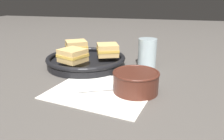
{
  "coord_description": "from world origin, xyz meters",
  "views": [
    {
      "loc": [
        0.18,
        -0.65,
        0.27
      ],
      "look_at": [
        0.01,
        0.02,
        0.03
      ],
      "focal_mm": 35.0,
      "sensor_mm": 36.0,
      "label": 1
    }
  ],
  "objects_px": {
    "soup_bowl": "(136,80)",
    "sandwich_far_left": "(108,50)",
    "skillet": "(86,61)",
    "sandwich_near_left": "(76,46)",
    "spoon": "(115,88)",
    "sandwich_near_right": "(73,55)",
    "drinking_glass": "(147,53)"
  },
  "relations": [
    {
      "from": "spoon",
      "to": "skillet",
      "type": "height_order",
      "value": "skillet"
    },
    {
      "from": "sandwich_near_left",
      "to": "drinking_glass",
      "type": "distance_m",
      "value": 0.3
    },
    {
      "from": "skillet",
      "to": "spoon",
      "type": "bearing_deg",
      "value": -50.67
    },
    {
      "from": "sandwich_far_left",
      "to": "drinking_glass",
      "type": "xyz_separation_m",
      "value": [
        0.15,
        0.03,
        -0.01
      ]
    },
    {
      "from": "skillet",
      "to": "sandwich_near_right",
      "type": "relative_size",
      "value": 3.78
    },
    {
      "from": "skillet",
      "to": "sandwich_near_right",
      "type": "bearing_deg",
      "value": -101.13
    },
    {
      "from": "soup_bowl",
      "to": "skillet",
      "type": "relative_size",
      "value": 0.32
    },
    {
      "from": "skillet",
      "to": "drinking_glass",
      "type": "bearing_deg",
      "value": 12.14
    },
    {
      "from": "sandwich_far_left",
      "to": "spoon",
      "type": "bearing_deg",
      "value": -69.47
    },
    {
      "from": "sandwich_near_left",
      "to": "sandwich_near_right",
      "type": "relative_size",
      "value": 1.05
    },
    {
      "from": "sandwich_near_left",
      "to": "skillet",
      "type": "bearing_deg",
      "value": -41.47
    },
    {
      "from": "skillet",
      "to": "sandwich_near_left",
      "type": "height_order",
      "value": "sandwich_near_left"
    },
    {
      "from": "sandwich_far_left",
      "to": "sandwich_near_left",
      "type": "bearing_deg",
      "value": 167.99
    },
    {
      "from": "sandwich_near_left",
      "to": "drinking_glass",
      "type": "relative_size",
      "value": 1.04
    },
    {
      "from": "soup_bowl",
      "to": "sandwich_far_left",
      "type": "relative_size",
      "value": 1.23
    },
    {
      "from": "skillet",
      "to": "sandwich_far_left",
      "type": "distance_m",
      "value": 0.1
    },
    {
      "from": "skillet",
      "to": "sandwich_near_left",
      "type": "distance_m",
      "value": 0.09
    },
    {
      "from": "soup_bowl",
      "to": "sandwich_near_right",
      "type": "relative_size",
      "value": 1.22
    },
    {
      "from": "soup_bowl",
      "to": "sandwich_near_right",
      "type": "bearing_deg",
      "value": 155.1
    },
    {
      "from": "skillet",
      "to": "drinking_glass",
      "type": "distance_m",
      "value": 0.24
    },
    {
      "from": "sandwich_near_right",
      "to": "sandwich_near_left",
      "type": "bearing_deg",
      "value": 107.99
    },
    {
      "from": "spoon",
      "to": "sandwich_near_right",
      "type": "distance_m",
      "value": 0.23
    },
    {
      "from": "sandwich_near_left",
      "to": "sandwich_near_right",
      "type": "xyz_separation_m",
      "value": [
        0.05,
        -0.14,
        0.0
      ]
    },
    {
      "from": "soup_bowl",
      "to": "sandwich_near_left",
      "type": "relative_size",
      "value": 1.16
    },
    {
      "from": "sandwich_near_left",
      "to": "drinking_glass",
      "type": "height_order",
      "value": "drinking_glass"
    },
    {
      "from": "skillet",
      "to": "sandwich_near_right",
      "type": "distance_m",
      "value": 0.1
    },
    {
      "from": "spoon",
      "to": "sandwich_near_right",
      "type": "relative_size",
      "value": 1.34
    },
    {
      "from": "sandwich_near_left",
      "to": "spoon",
      "type": "bearing_deg",
      "value": -48.48
    },
    {
      "from": "spoon",
      "to": "sandwich_near_left",
      "type": "distance_m",
      "value": 0.36
    },
    {
      "from": "soup_bowl",
      "to": "sandwich_near_right",
      "type": "xyz_separation_m",
      "value": [
        -0.25,
        0.11,
        0.03
      ]
    },
    {
      "from": "skillet",
      "to": "sandwich_near_left",
      "type": "relative_size",
      "value": 3.61
    },
    {
      "from": "soup_bowl",
      "to": "sandwich_far_left",
      "type": "distance_m",
      "value": 0.27
    }
  ]
}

